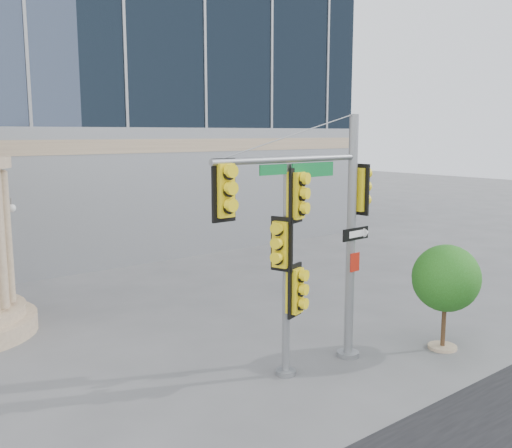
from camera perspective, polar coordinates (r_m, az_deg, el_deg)
ground at (r=13.76m, az=7.38°, el=-15.76°), size 120.00×120.00×0.00m
main_signal_pole at (r=13.64m, az=6.54°, el=0.99°), size 4.84×0.61×6.22m
secondary_signal_pole at (r=13.22m, az=3.38°, el=-3.09°), size 0.95×0.68×5.07m
street_tree at (r=16.04m, az=18.49°, el=-5.40°), size 1.83×1.79×2.85m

